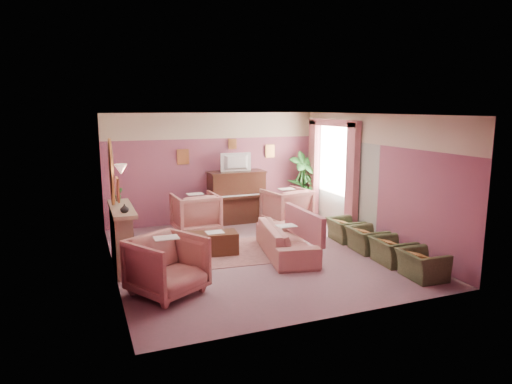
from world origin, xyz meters
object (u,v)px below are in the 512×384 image
object	(u,v)px
floral_armchair_left	(196,211)
television	(237,161)
floral_armchair_right	(286,205)
olive_chair_b	(392,247)
sofa	(286,234)
coffee_table	(212,243)
olive_chair_a	(422,260)
olive_chair_c	(367,236)
olive_chair_d	(345,226)
side_table	(304,204)
piano	(236,197)
floral_armchair_front	(167,263)

from	to	relation	value
floral_armchair_left	television	bearing A→B (deg)	23.49
floral_armchair_right	olive_chair_b	size ratio (longest dim) A/B	1.38
television	sofa	bearing A→B (deg)	-88.97
coffee_table	floral_armchair_left	size ratio (longest dim) A/B	0.96
coffee_table	olive_chair_a	world-z (taller)	olive_chair_a
floral_armchair_left	olive_chair_c	xyz separation A→B (m)	(2.93, -2.71, -0.19)
olive_chair_c	television	bearing A→B (deg)	117.75
coffee_table	olive_chair_d	xyz separation A→B (m)	(3.02, -0.15, 0.10)
side_table	coffee_table	bearing A→B (deg)	-145.76
olive_chair_c	olive_chair_d	bearing A→B (deg)	90.00
piano	coffee_table	xyz separation A→B (m)	(-1.32, -2.32, -0.43)
sofa	floral_armchair_right	size ratio (longest dim) A/B	2.02
floral_armchair_left	olive_chair_a	xyz separation A→B (m)	(2.93, -4.35, -0.19)
sofa	floral_armchair_right	distance (m)	2.36
piano	side_table	bearing A→B (deg)	-4.19
olive_chair_b	television	bearing A→B (deg)	112.77
olive_chair_c	olive_chair_b	bearing A→B (deg)	-90.00
side_table	sofa	bearing A→B (deg)	-123.65
sofa	olive_chair_a	size ratio (longest dim) A/B	2.78
piano	sofa	distance (m)	2.91
piano	television	world-z (taller)	television
television	olive_chair_d	bearing A→B (deg)	-54.85
floral_armchair_right	olive_chair_a	xyz separation A→B (m)	(0.65, -4.16, -0.19)
television	floral_armchair_right	bearing A→B (deg)	-34.21
floral_armchair_left	olive_chair_a	bearing A→B (deg)	-56.02
piano	olive_chair_b	xyz separation A→B (m)	(1.71, -4.11, -0.32)
floral_armchair_front	olive_chair_d	bearing A→B (deg)	19.75
floral_armchair_left	olive_chair_c	size ratio (longest dim) A/B	1.38
olive_chair_c	floral_armchair_right	bearing A→B (deg)	104.37
olive_chair_c	piano	bearing A→B (deg)	117.39
television	olive_chair_d	distance (m)	3.22
piano	olive_chair_b	size ratio (longest dim) A/B	1.85
floral_armchair_front	olive_chair_b	world-z (taller)	floral_armchair_front
piano	olive_chair_d	size ratio (longest dim) A/B	1.85
olive_chair_d	side_table	bearing A→B (deg)	85.47
olive_chair_a	olive_chair_d	distance (m)	2.46
coffee_table	olive_chair_c	size ratio (longest dim) A/B	1.32
floral_armchair_right	olive_chair_c	size ratio (longest dim) A/B	1.38
coffee_table	olive_chair_a	xyz separation A→B (m)	(3.02, -2.61, 0.10)
coffee_table	sofa	bearing A→B (deg)	-23.01
sofa	olive_chair_a	xyz separation A→B (m)	(1.65, -2.03, -0.10)
piano	sofa	bearing A→B (deg)	-88.99
coffee_table	floral_armchair_right	xyz separation A→B (m)	(2.37, 1.55, 0.30)
television	coffee_table	world-z (taller)	television
television	olive_chair_d	size ratio (longest dim) A/B	1.06
piano	coffee_table	distance (m)	2.70
floral_armchair_right	olive_chair_c	world-z (taller)	floral_armchair_right
coffee_table	olive_chair_c	distance (m)	3.17
television	floral_armchair_left	bearing A→B (deg)	-156.51
floral_armchair_left	sofa	bearing A→B (deg)	-61.15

